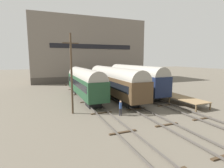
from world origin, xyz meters
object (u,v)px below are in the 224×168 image
train_car_navy (134,78)px  bench (167,91)px  train_car_brown (114,80)px  person_worker (121,107)px  utility_pole (72,73)px  train_car_green (85,82)px

train_car_navy → bench: 6.99m
train_car_brown → train_car_navy: train_car_navy is taller
person_worker → utility_pole: utility_pole is taller
train_car_navy → bench: bearing=-69.5°
bench → person_worker: (-10.08, -4.23, -0.43)m
train_car_brown → bench: (7.13, -4.87, -1.41)m
train_car_brown → bench: size_ratio=12.96×
person_worker → train_car_brown: bearing=72.1°
train_car_navy → person_worker: train_car_navy is taller
person_worker → train_car_navy: bearing=54.1°
train_car_brown → utility_pole: size_ratio=1.93×
train_car_brown → bench: train_car_brown is taller
train_car_navy → person_worker: bearing=-125.9°
bench → train_car_green: bearing=153.7°
train_car_navy → train_car_green: (-9.48, -0.51, -0.20)m
bench → person_worker: size_ratio=0.80×
utility_pole → train_car_navy: bearing=31.5°
bench → person_worker: 10.94m
train_car_navy → utility_pole: 14.96m
train_car_green → person_worker: 10.41m
train_car_brown → utility_pole: bearing=-141.8°
train_car_navy → person_worker: 13.25m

